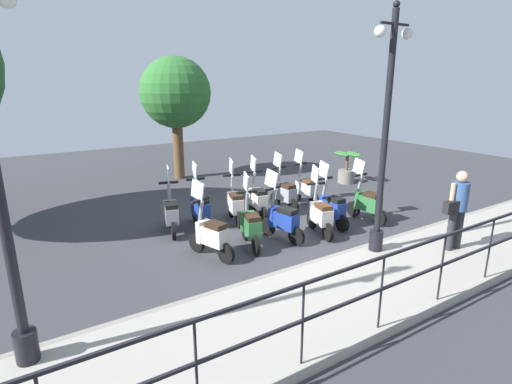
# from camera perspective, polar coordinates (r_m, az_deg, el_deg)

# --- Properties ---
(ground_plane) EXTENTS (28.00, 28.00, 0.00)m
(ground_plane) POSITION_cam_1_polar(r_m,az_deg,el_deg) (9.63, 3.16, -5.00)
(ground_plane) COLOR #38383D
(promenade_walkway) EXTENTS (2.20, 20.00, 0.15)m
(promenade_walkway) POSITION_cam_1_polar(r_m,az_deg,el_deg) (7.49, 17.64, -11.44)
(promenade_walkway) COLOR #A39E93
(promenade_walkway) RESTS_ON ground_plane
(fence_railing) EXTENTS (0.04, 16.03, 1.07)m
(fence_railing) POSITION_cam_1_polar(r_m,az_deg,el_deg) (6.61, 25.20, -8.10)
(fence_railing) COLOR black
(fence_railing) RESTS_ON promenade_walkway
(lamp_post_near) EXTENTS (0.26, 0.90, 4.54)m
(lamp_post_near) POSITION_cam_1_polar(r_m,az_deg,el_deg) (7.79, 17.81, 5.90)
(lamp_post_near) COLOR black
(lamp_post_near) RESTS_ON promenade_walkway
(lamp_post_far) EXTENTS (0.26, 0.90, 4.53)m
(lamp_post_far) POSITION_cam_1_polar(r_m,az_deg,el_deg) (5.05, -32.74, -0.93)
(lamp_post_far) COLOR black
(lamp_post_far) RESTS_ON promenade_walkway
(pedestrian_with_bag) EXTENTS (0.36, 0.66, 1.59)m
(pedestrian_with_bag) POSITION_cam_1_polar(r_m,az_deg,el_deg) (8.64, 26.88, -1.62)
(pedestrian_with_bag) COLOR #28282D
(pedestrian_with_bag) RESTS_ON promenade_walkway
(tree_distant) EXTENTS (2.41, 2.41, 4.20)m
(tree_distant) POSITION_cam_1_polar(r_m,az_deg,el_deg) (14.26, -11.43, 13.62)
(tree_distant) COLOR brown
(tree_distant) RESTS_ON ground_plane
(potted_palm) EXTENTS (1.06, 0.66, 1.05)m
(potted_palm) POSITION_cam_1_polar(r_m,az_deg,el_deg) (13.96, 12.81, 3.08)
(potted_palm) COLOR slate
(potted_palm) RESTS_ON ground_plane
(scooter_near_0) EXTENTS (1.23, 0.44, 1.54)m
(scooter_near_0) POSITION_cam_1_polar(r_m,az_deg,el_deg) (10.23, 15.57, -1.45)
(scooter_near_0) COLOR black
(scooter_near_0) RESTS_ON ground_plane
(scooter_near_1) EXTENTS (1.23, 0.44, 1.54)m
(scooter_near_1) POSITION_cam_1_polar(r_m,az_deg,el_deg) (9.67, 10.70, -2.14)
(scooter_near_1) COLOR black
(scooter_near_1) RESTS_ON ground_plane
(scooter_near_2) EXTENTS (1.21, 0.52, 1.54)m
(scooter_near_2) POSITION_cam_1_polar(r_m,az_deg,el_deg) (9.12, 9.15, -3.15)
(scooter_near_2) COLOR black
(scooter_near_2) RESTS_ON ground_plane
(scooter_near_3) EXTENTS (1.22, 0.50, 1.54)m
(scooter_near_3) POSITION_cam_1_polar(r_m,az_deg,el_deg) (8.70, 3.77, -3.91)
(scooter_near_3) COLOR black
(scooter_near_3) RESTS_ON ground_plane
(scooter_near_4) EXTENTS (1.20, 0.53, 1.54)m
(scooter_near_4) POSITION_cam_1_polar(r_m,az_deg,el_deg) (8.33, -0.80, -4.78)
(scooter_near_4) COLOR black
(scooter_near_4) RESTS_ON ground_plane
(scooter_near_5) EXTENTS (1.20, 0.55, 1.54)m
(scooter_near_5) POSITION_cam_1_polar(r_m,az_deg,el_deg) (7.90, -6.47, -6.06)
(scooter_near_5) COLOR black
(scooter_near_5) RESTS_ON ground_plane
(scooter_far_0) EXTENTS (1.23, 0.44, 1.54)m
(scooter_far_0) POSITION_cam_1_polar(r_m,az_deg,el_deg) (11.25, 7.09, 0.55)
(scooter_far_0) COLOR black
(scooter_far_0) RESTS_ON ground_plane
(scooter_far_1) EXTENTS (1.23, 0.44, 1.54)m
(scooter_far_1) POSITION_cam_1_polar(r_m,az_deg,el_deg) (10.71, 4.09, -0.14)
(scooter_far_1) COLOR black
(scooter_far_1) RESTS_ON ground_plane
(scooter_far_2) EXTENTS (1.22, 0.49, 1.54)m
(scooter_far_2) POSITION_cam_1_polar(r_m,az_deg,el_deg) (10.15, 0.25, -1.00)
(scooter_far_2) COLOR black
(scooter_far_2) RESTS_ON ground_plane
(scooter_far_3) EXTENTS (1.20, 0.53, 1.54)m
(scooter_far_3) POSITION_cam_1_polar(r_m,az_deg,el_deg) (9.80, -3.04, -1.64)
(scooter_far_3) COLOR black
(scooter_far_3) RESTS_ON ground_plane
(scooter_far_4) EXTENTS (1.23, 0.45, 1.54)m
(scooter_far_4) POSITION_cam_1_polar(r_m,az_deg,el_deg) (9.51, -8.00, -2.31)
(scooter_far_4) COLOR black
(scooter_far_4) RESTS_ON ground_plane
(scooter_far_5) EXTENTS (1.20, 0.53, 1.54)m
(scooter_far_5) POSITION_cam_1_polar(r_m,az_deg,el_deg) (9.29, -12.03, -2.95)
(scooter_far_5) COLOR black
(scooter_far_5) RESTS_ON ground_plane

